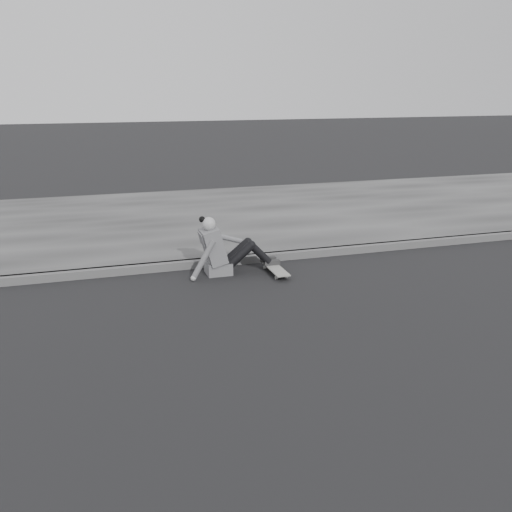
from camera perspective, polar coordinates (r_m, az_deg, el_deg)
The scene contains 5 objects.
ground at distance 7.00m, azimuth 12.06°, elevation -6.03°, with size 80.00×80.00×0.00m, color black.
curb at distance 9.18m, azimuth 4.29°, elevation 0.17°, with size 24.00×0.16×0.12m, color #4C4C4C.
sidewalk at distance 11.94m, azimuth -1.02°, elevation 4.10°, with size 24.00×6.00×0.12m, color #3A3A3A.
skateboard at distance 8.39m, azimuth 1.94°, elevation -1.30°, with size 0.20×0.78×0.09m.
seated_woman at distance 8.33m, azimuth -3.38°, elevation 0.63°, with size 1.38×0.46×0.88m.
Camera 1 is at (-3.27, -5.59, 2.66)m, focal length 40.00 mm.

